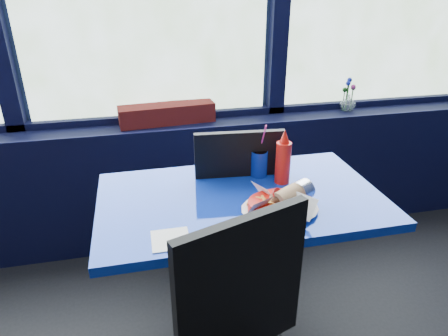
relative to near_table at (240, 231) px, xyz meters
The scene contains 9 objects.
window_sill 0.94m from the near_table, 109.03° to the left, with size 5.00×0.26×0.80m, color black.
near_table is the anchor object (origin of this frame).
chair_near_back 0.32m from the near_table, 84.13° to the left, with size 0.47×0.48×0.97m.
planter_box 0.96m from the near_table, 104.26° to the left, with size 0.57×0.14×0.11m, color maroon.
flower_vase 1.33m from the near_table, 42.30° to the left, with size 0.11×0.12×0.21m.
food_basket 0.29m from the near_table, 50.71° to the right, with size 0.29×0.28×0.10m.
ketchup_bottle 0.37m from the near_table, 21.55° to the left, with size 0.07×0.07×0.25m.
soda_cup 0.33m from the near_table, 52.61° to the left, with size 0.08×0.08×0.26m.
napkin 0.45m from the near_table, 142.36° to the right, with size 0.13×0.13×0.00m, color white.
Camera 1 is at (-0.10, 0.57, 1.59)m, focal length 32.00 mm.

